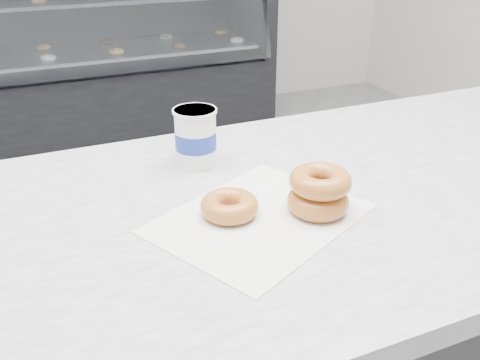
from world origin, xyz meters
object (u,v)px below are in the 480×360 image
(display_case, at_px, (81,66))
(donut_single, at_px, (229,206))
(coffee_cup, at_px, (196,137))
(donut_stack, at_px, (319,191))

(display_case, relative_size, donut_single, 24.01)
(display_case, height_order, coffee_cup, display_case)
(donut_single, xyz_separation_m, coffee_cup, (0.02, 0.22, 0.04))
(donut_single, height_order, donut_stack, donut_stack)
(display_case, distance_m, donut_stack, 2.83)
(donut_single, relative_size, coffee_cup, 0.85)
(donut_stack, bearing_deg, coffee_cup, 115.49)
(donut_stack, distance_m, coffee_cup, 0.30)
(donut_stack, height_order, coffee_cup, coffee_cup)
(donut_single, bearing_deg, display_case, 87.60)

